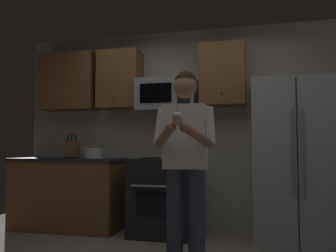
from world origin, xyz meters
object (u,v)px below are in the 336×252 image
object	(u,v)px
refrigerator	(294,161)
cupcake	(177,118)
knife_block	(72,149)
person	(185,154)
bowl_large_white	(93,153)
microwave	(167,95)
oven_range	(164,197)

from	to	relation	value
refrigerator	cupcake	xyz separation A→B (m)	(-1.03, -1.36, 0.39)
knife_block	person	size ratio (longest dim) A/B	0.18
bowl_large_white	refrigerator	bearing A→B (deg)	-1.93
person	cupcake	distance (m)	0.44
microwave	cupcake	xyz separation A→B (m)	(0.47, -1.52, -0.43)
microwave	refrigerator	size ratio (longest dim) A/B	0.41
knife_block	refrigerator	bearing A→B (deg)	-0.21
cupcake	knife_block	bearing A→B (deg)	141.06
oven_range	person	size ratio (longest dim) A/B	0.53
knife_block	bowl_large_white	size ratio (longest dim) A/B	1.14
microwave	person	world-z (taller)	microwave
oven_range	microwave	xyz separation A→B (m)	(0.00, 0.12, 1.26)
microwave	cupcake	bearing A→B (deg)	-72.70
knife_block	cupcake	bearing A→B (deg)	-38.94
oven_range	person	xyz separation A→B (m)	(0.47, -1.07, 0.53)
person	microwave	bearing A→B (deg)	111.67
bowl_large_white	person	size ratio (longest dim) A/B	0.16
cupcake	refrigerator	bearing A→B (deg)	53.04
oven_range	microwave	distance (m)	1.26
knife_block	bowl_large_white	bearing A→B (deg)	16.28
refrigerator	cupcake	size ratio (longest dim) A/B	10.35
oven_range	bowl_large_white	world-z (taller)	bowl_large_white
person	bowl_large_white	bearing A→B (deg)	142.33
microwave	knife_block	size ratio (longest dim) A/B	2.31
oven_range	refrigerator	xyz separation A→B (m)	(1.50, -0.04, 0.44)
knife_block	oven_range	bearing A→B (deg)	1.37
bowl_large_white	person	world-z (taller)	person
oven_range	knife_block	size ratio (longest dim) A/B	2.91
oven_range	bowl_large_white	size ratio (longest dim) A/B	3.33
refrigerator	person	distance (m)	1.46
person	cupcake	world-z (taller)	person
refrigerator	oven_range	bearing A→B (deg)	178.50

